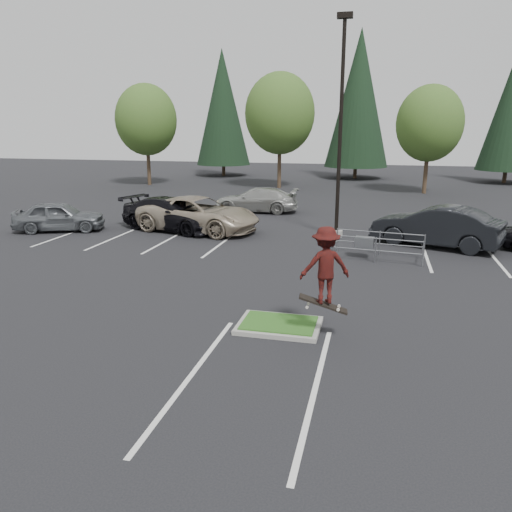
% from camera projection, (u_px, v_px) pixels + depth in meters
% --- Properties ---
extents(ground, '(120.00, 120.00, 0.00)m').
position_uv_depth(ground, '(279.00, 328.00, 13.43)').
color(ground, black).
rests_on(ground, ground).
extents(grass_median, '(2.20, 1.60, 0.16)m').
position_uv_depth(grass_median, '(279.00, 325.00, 13.41)').
color(grass_median, '#99978E').
rests_on(grass_median, ground).
extents(stall_lines, '(22.62, 17.60, 0.01)m').
position_uv_depth(stall_lines, '(275.00, 265.00, 19.40)').
color(stall_lines, silver).
rests_on(stall_lines, ground).
extents(light_pole, '(0.70, 0.60, 10.12)m').
position_uv_depth(light_pole, '(340.00, 141.00, 23.44)').
color(light_pole, '#99978E').
rests_on(light_pole, ground).
extents(decid_a, '(5.44, 5.44, 8.91)m').
position_uv_depth(decid_a, '(146.00, 122.00, 44.37)').
color(decid_a, '#38281C').
rests_on(decid_a, ground).
extents(decid_b, '(5.89, 5.89, 9.64)m').
position_uv_depth(decid_b, '(280.00, 116.00, 41.97)').
color(decid_b, '#38281C').
rests_on(decid_b, ground).
extents(decid_c, '(5.12, 5.12, 8.38)m').
position_uv_depth(decid_c, '(429.00, 126.00, 38.77)').
color(decid_c, '#38281C').
rests_on(decid_c, ground).
extents(conif_a, '(5.72, 5.72, 13.00)m').
position_uv_depth(conif_a, '(223.00, 108.00, 52.43)').
color(conif_a, '#38281C').
rests_on(conif_a, ground).
extents(conif_b, '(6.38, 6.38, 14.50)m').
position_uv_depth(conif_b, '(359.00, 99.00, 49.51)').
color(conif_b, '#38281C').
rests_on(conif_b, ground).
extents(cart_corral, '(3.74, 1.71, 1.03)m').
position_uv_depth(cart_corral, '(368.00, 243.00, 20.35)').
color(cart_corral, gray).
rests_on(cart_corral, ground).
extents(skateboarder, '(1.43, 1.12, 2.20)m').
position_uv_depth(skateboarder, '(325.00, 266.00, 12.30)').
color(skateboarder, black).
rests_on(skateboarder, ground).
extents(car_l_tan, '(6.81, 4.17, 1.76)m').
position_uv_depth(car_l_tan, '(198.00, 214.00, 25.50)').
color(car_l_tan, '#9F8F79').
rests_on(car_l_tan, ground).
extents(car_l_black, '(6.18, 3.96, 1.67)m').
position_uv_depth(car_l_black, '(171.00, 214.00, 25.86)').
color(car_l_black, black).
rests_on(car_l_black, ground).
extents(car_l_grey, '(4.80, 3.28, 1.52)m').
position_uv_depth(car_l_grey, '(58.00, 216.00, 25.60)').
color(car_l_grey, '#565B5F').
rests_on(car_l_grey, ground).
extents(car_r_charc, '(5.89, 3.76, 1.83)m').
position_uv_depth(car_r_charc, '(436.00, 226.00, 22.26)').
color(car_r_charc, black).
rests_on(car_r_charc, ground).
extents(car_far_silver, '(5.31, 2.37, 1.51)m').
position_uv_depth(car_far_silver, '(256.00, 200.00, 31.30)').
color(car_far_silver, '#A7A8A3').
rests_on(car_far_silver, ground).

